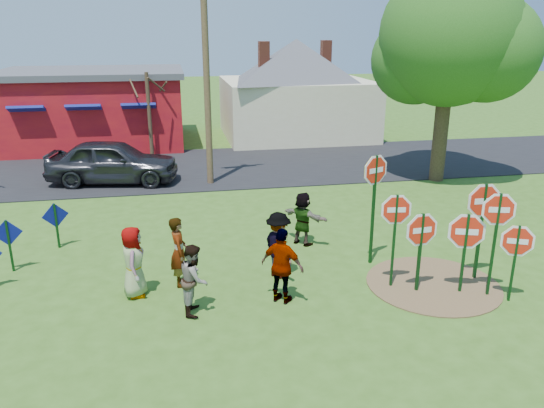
{
  "coord_description": "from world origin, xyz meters",
  "views": [
    {
      "loc": [
        -1.52,
        -11.68,
        5.91
      ],
      "look_at": [
        0.94,
        1.26,
        1.55
      ],
      "focal_mm": 35.0,
      "sensor_mm": 36.0,
      "label": 1
    }
  ],
  "objects_px": {
    "stop_sign_c": "(497,221)",
    "stop_sign_d": "(483,208)",
    "suv": "(113,161)",
    "person_a": "(133,262)",
    "person_b": "(179,252)",
    "stop_sign_a": "(421,236)",
    "leafy_tree": "(453,43)",
    "stop_sign_b": "(375,182)",
    "utility_pole": "(207,75)"
  },
  "relations": [
    {
      "from": "stop_sign_c",
      "to": "stop_sign_d",
      "type": "xyz_separation_m",
      "value": [
        0.18,
        0.86,
        0.01
      ]
    },
    {
      "from": "suv",
      "to": "person_a",
      "type": "bearing_deg",
      "value": -162.88
    },
    {
      "from": "suv",
      "to": "stop_sign_d",
      "type": "bearing_deg",
      "value": -128.39
    },
    {
      "from": "person_b",
      "to": "stop_sign_d",
      "type": "bearing_deg",
      "value": -100.01
    },
    {
      "from": "person_b",
      "to": "suv",
      "type": "height_order",
      "value": "suv"
    },
    {
      "from": "suv",
      "to": "stop_sign_a",
      "type": "bearing_deg",
      "value": -134.84
    },
    {
      "from": "stop_sign_c",
      "to": "stop_sign_d",
      "type": "distance_m",
      "value": 0.88
    },
    {
      "from": "stop_sign_a",
      "to": "person_b",
      "type": "xyz_separation_m",
      "value": [
        -5.49,
        1.4,
        -0.54
      ]
    },
    {
      "from": "person_a",
      "to": "leafy_tree",
      "type": "bearing_deg",
      "value": -54.5
    },
    {
      "from": "stop_sign_a",
      "to": "stop_sign_c",
      "type": "relative_size",
      "value": 0.8
    },
    {
      "from": "stop_sign_b",
      "to": "suv",
      "type": "distance_m",
      "value": 11.84
    },
    {
      "from": "person_b",
      "to": "leafy_tree",
      "type": "height_order",
      "value": "leafy_tree"
    },
    {
      "from": "suv",
      "to": "leafy_tree",
      "type": "relative_size",
      "value": 0.61
    },
    {
      "from": "person_b",
      "to": "suv",
      "type": "xyz_separation_m",
      "value": [
        -2.38,
        9.5,
        0.04
      ]
    },
    {
      "from": "stop_sign_a",
      "to": "stop_sign_d",
      "type": "xyz_separation_m",
      "value": [
        1.72,
        0.36,
        0.44
      ]
    },
    {
      "from": "stop_sign_c",
      "to": "stop_sign_d",
      "type": "bearing_deg",
      "value": 94.19
    },
    {
      "from": "person_b",
      "to": "stop_sign_a",
      "type": "bearing_deg",
      "value": -106.1
    },
    {
      "from": "stop_sign_a",
      "to": "person_a",
      "type": "bearing_deg",
      "value": 165.99
    },
    {
      "from": "stop_sign_a",
      "to": "stop_sign_d",
      "type": "distance_m",
      "value": 1.81
    },
    {
      "from": "stop_sign_d",
      "to": "person_b",
      "type": "relative_size",
      "value": 1.51
    },
    {
      "from": "stop_sign_c",
      "to": "leafy_tree",
      "type": "xyz_separation_m",
      "value": [
        3.7,
        9.46,
        3.55
      ]
    },
    {
      "from": "utility_pole",
      "to": "person_a",
      "type": "bearing_deg",
      "value": -105.07
    },
    {
      "from": "person_b",
      "to": "leafy_tree",
      "type": "relative_size",
      "value": 0.21
    },
    {
      "from": "stop_sign_a",
      "to": "stop_sign_b",
      "type": "distance_m",
      "value": 1.98
    },
    {
      "from": "stop_sign_b",
      "to": "stop_sign_d",
      "type": "distance_m",
      "value": 2.64
    },
    {
      "from": "person_a",
      "to": "suv",
      "type": "bearing_deg",
      "value": 9.3
    },
    {
      "from": "stop_sign_b",
      "to": "person_b",
      "type": "xyz_separation_m",
      "value": [
        -4.98,
        -0.32,
        -1.38
      ]
    },
    {
      "from": "stop_sign_c",
      "to": "person_b",
      "type": "height_order",
      "value": "stop_sign_c"
    },
    {
      "from": "stop_sign_a",
      "to": "person_a",
      "type": "height_order",
      "value": "stop_sign_a"
    },
    {
      "from": "utility_pole",
      "to": "person_b",
      "type": "bearing_deg",
      "value": -99.2
    },
    {
      "from": "stop_sign_a",
      "to": "stop_sign_c",
      "type": "distance_m",
      "value": 1.67
    },
    {
      "from": "person_a",
      "to": "leafy_tree",
      "type": "height_order",
      "value": "leafy_tree"
    },
    {
      "from": "stop_sign_d",
      "to": "utility_pole",
      "type": "relative_size",
      "value": 0.32
    },
    {
      "from": "stop_sign_c",
      "to": "person_b",
      "type": "relative_size",
      "value": 1.52
    },
    {
      "from": "person_a",
      "to": "person_b",
      "type": "height_order",
      "value": "person_b"
    },
    {
      "from": "utility_pole",
      "to": "stop_sign_d",
      "type": "bearing_deg",
      "value": -59.34
    },
    {
      "from": "stop_sign_a",
      "to": "stop_sign_b",
      "type": "xyz_separation_m",
      "value": [
        -0.5,
        1.73,
        0.84
      ]
    },
    {
      "from": "stop_sign_b",
      "to": "leafy_tree",
      "type": "distance_m",
      "value": 9.75
    },
    {
      "from": "person_b",
      "to": "suv",
      "type": "distance_m",
      "value": 9.79
    },
    {
      "from": "suv",
      "to": "stop_sign_c",
      "type": "bearing_deg",
      "value": -131.16
    },
    {
      "from": "stop_sign_d",
      "to": "leafy_tree",
      "type": "distance_m",
      "value": 9.94
    },
    {
      "from": "stop_sign_d",
      "to": "person_b",
      "type": "xyz_separation_m",
      "value": [
        -7.2,
        1.05,
        -0.99
      ]
    },
    {
      "from": "stop_sign_a",
      "to": "utility_pole",
      "type": "height_order",
      "value": "utility_pole"
    },
    {
      "from": "stop_sign_b",
      "to": "utility_pole",
      "type": "relative_size",
      "value": 0.38
    },
    {
      "from": "utility_pole",
      "to": "stop_sign_b",
      "type": "bearing_deg",
      "value": -66.97
    },
    {
      "from": "stop_sign_c",
      "to": "suv",
      "type": "bearing_deg",
      "value": 145.56
    },
    {
      "from": "stop_sign_b",
      "to": "stop_sign_c",
      "type": "distance_m",
      "value": 3.05
    },
    {
      "from": "suv",
      "to": "leafy_tree",
      "type": "bearing_deg",
      "value": -89.12
    },
    {
      "from": "stop_sign_c",
      "to": "person_a",
      "type": "height_order",
      "value": "stop_sign_c"
    },
    {
      "from": "leafy_tree",
      "to": "stop_sign_a",
      "type": "bearing_deg",
      "value": -120.32
    }
  ]
}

